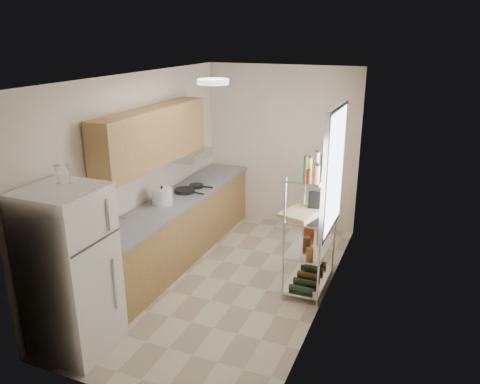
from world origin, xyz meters
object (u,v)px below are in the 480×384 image
(cutting_board, at_px, (301,213))
(espresso_machine, at_px, (316,197))
(rice_cooker, at_px, (162,196))
(refrigerator, at_px, (71,272))
(frying_pan_large, at_px, (185,191))

(cutting_board, height_order, espresso_machine, espresso_machine)
(rice_cooker, distance_m, cutting_board, 1.87)
(rice_cooker, height_order, cutting_board, rice_cooker)
(rice_cooker, height_order, espresso_machine, espresso_machine)
(refrigerator, relative_size, rice_cooker, 6.34)
(cutting_board, distance_m, espresso_machine, 0.31)
(espresso_machine, bearing_deg, cutting_board, -120.87)
(frying_pan_large, bearing_deg, cutting_board, -8.48)
(cutting_board, bearing_deg, espresso_machine, 64.92)
(frying_pan_large, distance_m, cutting_board, 1.88)
(refrigerator, relative_size, frying_pan_large, 5.90)
(rice_cooker, bearing_deg, refrigerator, -86.90)
(espresso_machine, bearing_deg, frying_pan_large, 168.65)
(rice_cooker, xyz_separation_m, espresso_machine, (1.99, 0.34, 0.14))
(rice_cooker, xyz_separation_m, frying_pan_large, (0.04, 0.53, -0.08))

